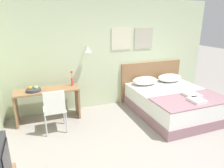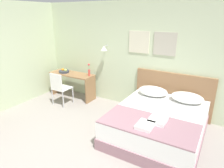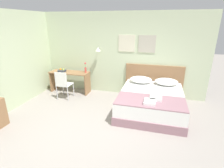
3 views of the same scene
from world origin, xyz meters
TOP-DOWN VIEW (x-y plane):
  - ground_plane at (0.00, 0.00)m, footprint 24.00×24.00m
  - wall_back at (0.01, 2.71)m, footprint 5.74×0.31m
  - bed at (1.27, 1.62)m, footprint 1.68×2.00m
  - headboard at (1.27, 2.66)m, footprint 1.80×0.06m
  - pillow_left at (0.89, 2.34)m, footprint 0.68×0.47m
  - pillow_right at (1.65, 2.34)m, footprint 0.68×0.47m
  - throw_blanket at (1.27, 1.04)m, footprint 1.63×0.80m
  - folded_towel_near_foot at (1.39, 1.18)m, footprint 0.29×0.35m
  - folded_towel_mid_bed at (1.26, 0.90)m, footprint 0.26×0.31m
  - desk at (-1.54, 2.33)m, footprint 1.34×0.48m
  - desk_chair at (-1.45, 1.72)m, footprint 0.42×0.42m
  - fruit_bowl at (-1.80, 2.30)m, footprint 0.30×0.30m
  - flower_vase at (-0.97, 2.40)m, footprint 0.06×0.06m

SIDE VIEW (x-z plane):
  - ground_plane at x=0.00m, z-range 0.00..0.00m
  - bed at x=1.27m, z-range 0.00..0.55m
  - desk at x=-1.54m, z-range 0.16..0.88m
  - headboard at x=1.27m, z-range 0.00..1.06m
  - desk_chair at x=-1.45m, z-range 0.08..0.98m
  - throw_blanket at x=1.27m, z-range 0.55..0.58m
  - folded_towel_near_foot at x=1.39m, z-range 0.58..0.64m
  - folded_towel_mid_bed at x=1.26m, z-range 0.58..0.64m
  - pillow_left at x=0.89m, z-range 0.55..0.75m
  - pillow_right at x=1.65m, z-range 0.55..0.75m
  - fruit_bowl at x=-1.80m, z-range 0.70..0.82m
  - flower_vase at x=-0.97m, z-range 0.69..1.03m
  - wall_back at x=0.01m, z-range 0.01..2.66m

